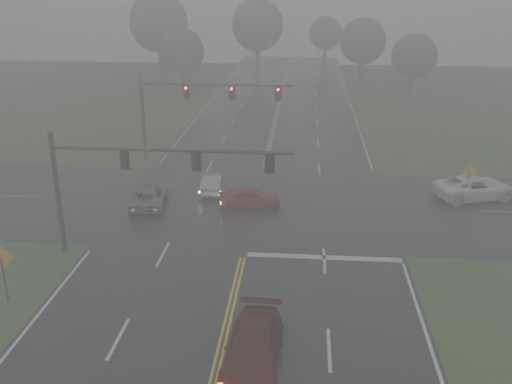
# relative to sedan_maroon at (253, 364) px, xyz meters

# --- Properties ---
(main_road) EXTENTS (18.00, 160.00, 0.02)m
(main_road) POSITION_rel_sedan_maroon_xyz_m (-1.43, 15.20, 0.00)
(main_road) COLOR black
(main_road) RESTS_ON ground
(cross_street) EXTENTS (120.00, 14.00, 0.02)m
(cross_street) POSITION_rel_sedan_maroon_xyz_m (-1.43, 17.20, 0.00)
(cross_street) COLOR black
(cross_street) RESTS_ON ground
(stop_bar) EXTENTS (8.50, 0.50, 0.01)m
(stop_bar) POSITION_rel_sedan_maroon_xyz_m (3.07, 9.60, 0.00)
(stop_bar) COLOR beige
(stop_bar) RESTS_ON ground
(sedan_maroon) EXTENTS (2.39, 5.39, 1.54)m
(sedan_maroon) POSITION_rel_sedan_maroon_xyz_m (0.00, 0.00, 0.00)
(sedan_maroon) COLOR #390C0A
(sedan_maroon) RESTS_ON ground
(sedan_red) EXTENTS (4.44, 2.48, 1.43)m
(sedan_red) POSITION_rel_sedan_maroon_xyz_m (-1.78, 16.62, 0.00)
(sedan_red) COLOR maroon
(sedan_red) RESTS_ON ground
(sedan_silver) EXTENTS (1.60, 4.07, 1.32)m
(sedan_silver) POSITION_rel_sedan_maroon_xyz_m (-4.72, 19.38, 0.00)
(sedan_silver) COLOR #939599
(sedan_silver) RESTS_ON ground
(car_grey) EXTENTS (2.77, 5.03, 1.33)m
(car_grey) POSITION_rel_sedan_maroon_xyz_m (-8.58, 16.36, 0.00)
(car_grey) COLOR #595B60
(car_grey) RESTS_ON ground
(pickup_white) EXTENTS (6.25, 4.29, 1.59)m
(pickup_white) POSITION_rel_sedan_maroon_xyz_m (13.75, 19.66, 0.00)
(pickup_white) COLOR white
(pickup_white) RESTS_ON ground
(signal_gantry_near) EXTENTS (13.07, 0.30, 6.89)m
(signal_gantry_near) POSITION_rel_sedan_maroon_xyz_m (-7.58, 9.29, 4.86)
(signal_gantry_near) COLOR black
(signal_gantry_near) RESTS_ON ground
(signal_gantry_far) EXTENTS (12.59, 0.37, 7.35)m
(signal_gantry_far) POSITION_rel_sedan_maroon_xyz_m (-7.78, 26.58, 5.15)
(signal_gantry_far) COLOR black
(signal_gantry_far) RESTS_ON ground
(sign_diamond_west) EXTENTS (1.17, 0.30, 2.85)m
(sign_diamond_west) POSITION_rel_sedan_maroon_xyz_m (-12.23, 3.88, 1.92)
(sign_diamond_west) COLOR black
(sign_diamond_west) RESTS_ON ground
(sign_diamond_east) EXTENTS (1.13, 0.21, 2.74)m
(sign_diamond_east) POSITION_rel_sedan_maroon_xyz_m (13.09, 19.07, 1.85)
(sign_diamond_east) COLOR black
(sign_diamond_east) RESTS_ON ground
(tree_nw_a) EXTENTS (5.81, 5.81, 8.53)m
(tree_nw_a) POSITION_rel_sedan_maroon_xyz_m (-14.39, 55.62, 5.61)
(tree_nw_a) COLOR #332A21
(tree_nw_a) RESTS_ON ground
(tree_ne_a) EXTENTS (6.43, 6.43, 9.45)m
(tree_ne_a) POSITION_rel_sedan_maroon_xyz_m (9.55, 64.29, 6.21)
(tree_ne_a) COLOR #332A21
(tree_ne_a) RESTS_ON ground
(tree_n_mid) EXTENTS (7.97, 7.97, 11.71)m
(tree_n_mid) POSITION_rel_sedan_maroon_xyz_m (-5.95, 72.15, 7.71)
(tree_n_mid) COLOR #332A21
(tree_n_mid) RESTS_ON ground
(tree_e_near) EXTENTS (5.61, 5.61, 8.24)m
(tree_e_near) POSITION_rel_sedan_maroon_xyz_m (15.00, 54.27, 5.42)
(tree_e_near) COLOR #332A21
(tree_e_near) RESTS_ON ground
(tree_nw_b) EXTENTS (8.64, 8.64, 12.69)m
(tree_nw_b) POSITION_rel_sedan_maroon_xyz_m (-20.17, 66.88, 8.36)
(tree_nw_b) COLOR #332A21
(tree_nw_b) RESTS_ON ground
(tree_n_far) EXTENTS (5.68, 5.68, 8.35)m
(tree_n_far) POSITION_rel_sedan_maroon_xyz_m (4.92, 84.41, 5.48)
(tree_n_far) COLOR #332A21
(tree_n_far) RESTS_ON ground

